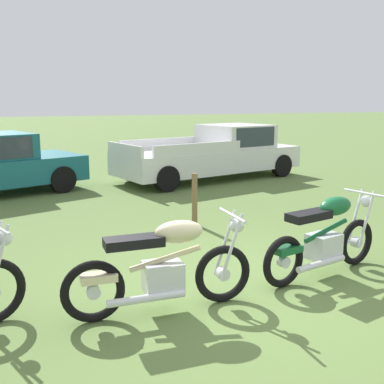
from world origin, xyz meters
TOP-DOWN VIEW (x-y plane):
  - ground_plane at (0.00, 0.00)m, footprint 120.00×120.00m
  - motorcycle_cream at (-1.06, -0.28)m, footprint 2.06×0.64m
  - motorcycle_green at (1.16, -0.04)m, footprint 1.97×0.81m
  - pickup_truck_white at (3.04, 7.26)m, footprint 5.62×3.06m
  - fence_post_wooden at (0.55, 2.82)m, footprint 0.10×0.10m

SIDE VIEW (x-z plane):
  - ground_plane at x=0.00m, z-range 0.00..0.00m
  - fence_post_wooden at x=0.55m, z-range 0.00..0.93m
  - motorcycle_cream at x=-1.06m, z-range -0.02..1.00m
  - motorcycle_green at x=1.16m, z-range -0.01..1.00m
  - pickup_truck_white at x=3.04m, z-range 0.01..1.50m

